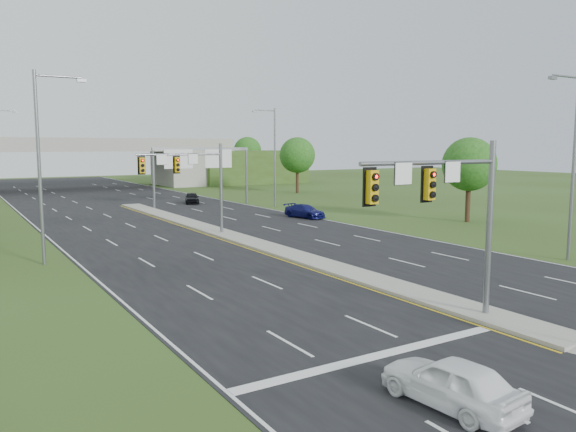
% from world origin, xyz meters
% --- Properties ---
extents(ground, '(240.00, 240.00, 0.00)m').
position_xyz_m(ground, '(0.00, 0.00, 0.00)').
color(ground, '#334619').
rests_on(ground, ground).
extents(road, '(24.00, 160.00, 0.02)m').
position_xyz_m(road, '(0.00, 35.00, 0.01)').
color(road, black).
rests_on(road, ground).
extents(median, '(2.00, 54.00, 0.16)m').
position_xyz_m(median, '(0.00, 23.00, 0.10)').
color(median, gray).
rests_on(median, road).
extents(lane_markings, '(23.72, 160.00, 0.01)m').
position_xyz_m(lane_markings, '(-0.60, 28.91, 0.02)').
color(lane_markings, gold).
rests_on(lane_markings, road).
extents(signal_mast_near, '(6.62, 0.60, 7.00)m').
position_xyz_m(signal_mast_near, '(-2.26, -0.07, 4.73)').
color(signal_mast_near, slate).
rests_on(signal_mast_near, ground).
extents(signal_mast_far, '(6.62, 0.60, 7.00)m').
position_xyz_m(signal_mast_far, '(-2.26, 24.93, 4.73)').
color(signal_mast_far, slate).
rests_on(signal_mast_far, ground).
extents(sign_gantry, '(11.58, 0.44, 6.67)m').
position_xyz_m(sign_gantry, '(6.68, 44.92, 5.24)').
color(sign_gantry, slate).
rests_on(sign_gantry, ground).
extents(overpass, '(80.00, 14.00, 8.10)m').
position_xyz_m(overpass, '(0.00, 80.00, 3.55)').
color(overpass, gray).
rests_on(overpass, ground).
extents(lightpole_l_mid, '(2.85, 0.25, 11.00)m').
position_xyz_m(lightpole_l_mid, '(-13.30, 20.00, 6.10)').
color(lightpole_l_mid, slate).
rests_on(lightpole_l_mid, ground).
extents(lightpole_r_near, '(2.85, 0.25, 11.00)m').
position_xyz_m(lightpole_r_near, '(13.30, 5.00, 6.10)').
color(lightpole_r_near, slate).
rests_on(lightpole_r_near, ground).
extents(lightpole_r_far, '(2.85, 0.25, 11.00)m').
position_xyz_m(lightpole_r_far, '(13.30, 40.00, 6.10)').
color(lightpole_r_far, slate).
rests_on(lightpole_r_far, ground).
extents(tree_r_near, '(4.80, 4.80, 7.60)m').
position_xyz_m(tree_r_near, '(22.00, 20.00, 5.18)').
color(tree_r_near, '#382316').
rests_on(tree_r_near, ground).
extents(tree_r_mid, '(5.20, 5.20, 8.12)m').
position_xyz_m(tree_r_mid, '(26.00, 55.00, 5.51)').
color(tree_r_mid, '#382316').
rests_on(tree_r_mid, ground).
extents(tree_back_c, '(5.60, 5.60, 8.32)m').
position_xyz_m(tree_back_c, '(24.00, 94.00, 5.51)').
color(tree_back_c, '#382316').
rests_on(tree_back_c, ground).
extents(tree_back_d, '(6.00, 6.00, 8.85)m').
position_xyz_m(tree_back_d, '(38.00, 94.00, 5.84)').
color(tree_back_d, '#382316').
rests_on(tree_back_d, ground).
extents(car_white, '(1.96, 4.05, 1.33)m').
position_xyz_m(car_white, '(-7.17, -4.74, 0.69)').
color(car_white, white).
rests_on(car_white, road).
extents(car_far_b, '(2.78, 4.67, 1.27)m').
position_xyz_m(car_far_b, '(11.00, 30.01, 0.65)').
color(car_far_b, '#0D1051').
rests_on(car_far_b, road).
extents(car_far_c, '(2.77, 4.18, 1.32)m').
position_xyz_m(car_far_c, '(6.97, 48.51, 0.68)').
color(car_far_c, black).
rests_on(car_far_c, road).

